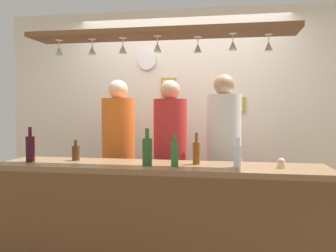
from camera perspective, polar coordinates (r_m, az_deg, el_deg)
back_wall at (r=4.37m, az=2.29°, el=1.28°), size 4.40×0.06×2.60m
bar_counter at (r=2.89m, az=-2.12°, el=-12.53°), size 2.70×0.55×0.96m
overhead_glass_rack at (r=3.05m, az=-1.35°, el=14.39°), size 2.20×0.36×0.04m
hanging_wineglass_far_left at (r=3.31m, az=-16.85°, el=11.38°), size 0.07×0.07×0.13m
hanging_wineglass_left at (r=3.20m, az=-11.90°, el=11.74°), size 0.07×0.07×0.13m
hanging_wineglass_center_left at (r=3.09m, az=-7.16°, el=12.08°), size 0.07×0.07×0.13m
hanging_wineglass_center at (r=2.99m, az=-1.68°, el=12.42°), size 0.07×0.07×0.13m
hanging_wineglass_center_right at (r=3.03m, az=4.74°, el=12.28°), size 0.07×0.07×0.13m
hanging_wineglass_right at (r=2.94m, az=10.23°, el=12.53°), size 0.07×0.07×0.13m
hanging_wineglass_far_right at (r=3.04m, az=15.63°, el=12.17°), size 0.07×0.07×0.13m
person_left_orange_shirt at (r=3.81m, az=-7.85°, el=-3.00°), size 0.34×0.34×1.71m
person_middle_red_shirt at (r=3.68m, az=0.36°, el=-3.27°), size 0.34×0.34×1.70m
person_right_white_patterned_shirt at (r=3.62m, az=8.79°, el=-2.88°), size 0.34×0.34×1.75m
bottle_beer_amber_tall at (r=2.97m, az=4.52°, el=-4.14°), size 0.06×0.06×0.26m
bottle_soda_clear at (r=2.86m, az=10.98°, el=-4.62°), size 0.06×0.06×0.23m
bottle_beer_green_import at (r=2.85m, az=1.06°, el=-4.35°), size 0.06×0.06×0.26m
bottle_champagne_green at (r=2.90m, az=-3.30°, el=-3.95°), size 0.08×0.08×0.30m
bottle_beer_brown_stubby at (r=3.29m, az=-14.38°, el=-4.08°), size 0.07×0.07×0.18m
bottle_wine_dark_red at (r=3.31m, az=-20.96°, el=-3.29°), size 0.08×0.08×0.30m
cupcake at (r=2.92m, az=17.50°, el=-5.66°), size 0.06×0.06×0.08m
picture_frame_lower_pair at (r=4.28m, az=10.16°, el=3.33°), size 0.30×0.02×0.18m
picture_frame_crest at (r=4.35m, az=0.10°, el=5.94°), size 0.18×0.02×0.26m
wall_clock at (r=4.43m, az=-3.34°, el=10.29°), size 0.22×0.03×0.22m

